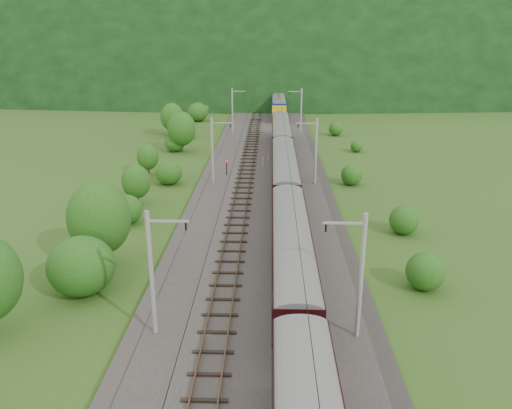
{
  "coord_description": "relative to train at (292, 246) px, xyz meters",
  "views": [
    {
      "loc": [
        0.83,
        -26.37,
        18.0
      ],
      "look_at": [
        -0.51,
        17.59,
        2.6
      ],
      "focal_mm": 35.0,
      "sensor_mm": 36.0,
      "label": 1
    }
  ],
  "objects": [
    {
      "name": "hazard_post_far",
      "position": [
        -1.91,
        37.09,
        -2.47
      ],
      "size": [
        0.14,
        0.14,
        1.3
      ],
      "primitive_type": "cylinder",
      "color": "red",
      "rests_on": "railbed"
    },
    {
      "name": "overhead_wires",
      "position": [
        -2.4,
        3.6,
        3.68
      ],
      "size": [
        4.83,
        198.0,
        0.03
      ],
      "color": "black",
      "rests_on": "ground"
    },
    {
      "name": "hazard_post_near",
      "position": [
        -2.64,
        33.58,
        -2.42
      ],
      "size": [
        0.15,
        0.15,
        1.41
      ],
      "primitive_type": "cylinder",
      "color": "red",
      "rests_on": "railbed"
    },
    {
      "name": "signal",
      "position": [
        -7.24,
        29.19,
        -2.01
      ],
      "size": [
        0.21,
        0.21,
        1.91
      ],
      "color": "black",
      "rests_on": "railbed"
    },
    {
      "name": "railbed",
      "position": [
        -2.4,
        3.6,
        -3.27
      ],
      "size": [
        14.0,
        220.0,
        0.3
      ],
      "primitive_type": "cube",
      "color": "#38332D",
      "rests_on": "ground"
    },
    {
      "name": "vegetation_left",
      "position": [
        -16.46,
        9.45,
        -0.64
      ],
      "size": [
        8.79,
        140.21,
        7.07
      ],
      "color": "#264D14",
      "rests_on": "ground"
    },
    {
      "name": "ground",
      "position": [
        -2.4,
        -6.4,
        -3.42
      ],
      "size": [
        600.0,
        600.0,
        0.0
      ],
      "primitive_type": "plane",
      "color": "#33561A",
      "rests_on": "ground"
    },
    {
      "name": "catenary_right",
      "position": [
        3.72,
        25.6,
        1.08
      ],
      "size": [
        2.54,
        192.28,
        8.0
      ],
      "color": "gray",
      "rests_on": "railbed"
    },
    {
      "name": "mountain_main",
      "position": [
        -2.4,
        253.6,
        -3.42
      ],
      "size": [
        504.0,
        360.0,
        244.0
      ],
      "primitive_type": "ellipsoid",
      "color": "black",
      "rests_on": "ground"
    },
    {
      "name": "track_left",
      "position": [
        -4.8,
        3.6,
        -3.05
      ],
      "size": [
        2.4,
        220.0,
        0.27
      ],
      "color": "brown",
      "rests_on": "railbed"
    },
    {
      "name": "vegetation_right",
      "position": [
        9.57,
        5.59,
        -2.27
      ],
      "size": [
        6.8,
        104.08,
        2.56
      ],
      "color": "#264D14",
      "rests_on": "ground"
    },
    {
      "name": "track_right",
      "position": [
        0.0,
        3.6,
        -3.05
      ],
      "size": [
        2.4,
        220.0,
        0.27
      ],
      "color": "brown",
      "rests_on": "railbed"
    },
    {
      "name": "mountain_ridge",
      "position": [
        -122.4,
        293.6,
        -3.42
      ],
      "size": [
        336.0,
        280.0,
        132.0
      ],
      "primitive_type": "ellipsoid",
      "color": "black",
      "rests_on": "ground"
    },
    {
      "name": "train",
      "position": [
        0.0,
        0.0,
        0.0
      ],
      "size": [
        2.88,
        160.03,
        5.0
      ],
      "color": "black",
      "rests_on": "ground"
    },
    {
      "name": "catenary_left",
      "position": [
        -8.52,
        25.6,
        1.08
      ],
      "size": [
        2.54,
        192.28,
        8.0
      ],
      "color": "gray",
      "rests_on": "railbed"
    }
  ]
}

